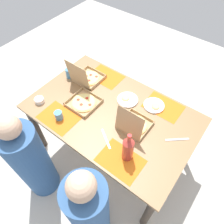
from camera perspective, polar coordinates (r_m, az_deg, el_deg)
The scene contains 19 objects.
ground_plane at distance 2.66m, azimuth -0.00°, elevation -10.44°, with size 6.00×6.00×0.00m, color beige.
dining_table at distance 2.09m, azimuth -0.00°, elevation -1.79°, with size 1.59×1.01×0.78m.
placemat_near_left at distance 2.11m, azimuth 13.75°, elevation 1.45°, with size 0.36×0.26×0.00m, color orange.
placemat_near_right at distance 2.35m, azimuth -1.70°, elevation 9.64°, with size 0.36×0.26×0.00m, color orange.
placemat_far_left at distance 1.74m, azimuth 2.32°, elevation -13.03°, with size 0.36×0.26×0.00m, color orange.
placemat_far_right at distance 2.03m, azimuth -14.31°, elevation -1.48°, with size 0.36×0.26×0.00m, color orange.
pizza_box_corner_right at distance 1.88m, azimuth 5.93°, elevation -3.36°, with size 0.26×0.26×0.29m.
pizza_box_edge_far at distance 2.28m, azimuth -6.92°, elevation 9.30°, with size 0.27×0.31×0.31m.
pizza_box_center at distance 2.09m, azimuth -7.70°, elevation 2.52°, with size 0.28×0.28×0.04m.
plate_near_right at distance 2.10m, azimuth 4.18°, elevation 3.39°, with size 0.21×0.21×0.03m.
plate_far_left at distance 2.09m, azimuth 11.34°, elevation 1.74°, with size 0.20×0.20×0.03m.
soda_bottle at distance 1.65m, azimuth 4.37°, elevation -9.87°, with size 0.09×0.09×0.32m.
cup_clear_right at distance 1.99m, azimuth -14.27°, elevation -0.89°, with size 0.07×0.07×0.09m, color teal.
cup_dark at distance 2.35m, azimuth -11.62°, elevation 10.24°, with size 0.07×0.07×0.11m, color teal.
condiment_bowl at distance 2.19m, azimuth -19.10°, elevation 3.03°, with size 0.09×0.09×0.05m, color white.
knife_by_near_right at distance 1.92m, azimuth 17.24°, elevation -7.12°, with size 0.21×0.02×0.01m, color #B7B7BC.
knife_by_far_left at distance 1.84m, azimuth -1.68°, elevation -7.25°, with size 0.21×0.02×0.01m, color #B7B7BC.
diner_left_seat at distance 1.86m, azimuth -6.12°, elevation -25.14°, with size 0.32×0.32×1.23m.
diner_right_seat at distance 2.14m, azimuth -20.98°, elevation -12.37°, with size 0.32×0.32×1.19m.
Camera 1 is at (-0.75, 0.99, 2.36)m, focal length 33.69 mm.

